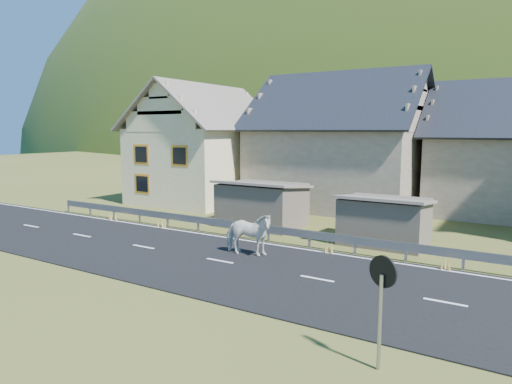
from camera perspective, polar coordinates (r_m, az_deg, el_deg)
The scene contains 11 objects.
ground at distance 17.51m, azimuth -4.54°, elevation -8.70°, with size 160.00×160.00×0.00m, color #40441B.
road at distance 17.51m, azimuth -4.54°, elevation -8.64°, with size 60.00×7.00×0.04m, color black.
lane_markings at distance 17.50m, azimuth -4.54°, elevation -8.56°, with size 60.00×6.60×0.01m, color silver.
guardrail at distance 20.37m, azimuth 1.56°, elevation -4.70°, with size 28.10×0.09×0.75m.
shed_left at distance 23.65m, azimuth 0.78°, elevation -1.61°, with size 4.30×3.30×2.40m, color #61554A.
shed_right at distance 20.67m, azimuth 15.75°, elevation -3.56°, with size 3.80×2.90×2.20m, color #61554A.
house_cream at distance 32.41m, azimuth -6.47°, elevation 6.67°, with size 7.80×9.80×8.30m.
house_stone_a at distance 30.57m, azimuth 10.67°, elevation 7.04°, with size 10.80×9.80×8.90m.
conifer_patch at distance 139.57m, azimuth 3.84°, elevation 8.21°, with size 76.00×50.00×28.00m, color black.
horse at distance 18.02m, azimuth -1.01°, elevation -5.23°, with size 2.05×0.93×1.73m, color silver.
traffic_mirror at distance 9.88m, azimuth 15.51°, elevation -11.31°, with size 0.64×0.32×2.43m.
Camera 1 is at (9.92, -13.55, 4.97)m, focal length 32.00 mm.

